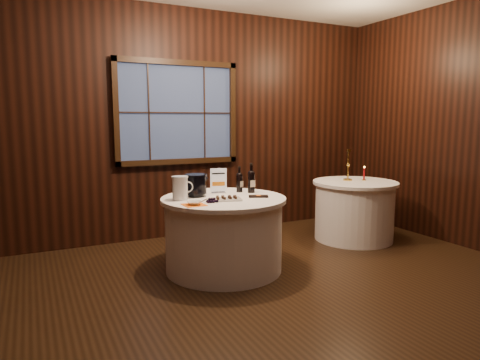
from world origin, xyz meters
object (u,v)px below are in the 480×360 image
glass_pitcher (180,188)px  cracker_bowl (194,203)px  grape_bunch (211,200)px  red_candle (364,175)px  sign_stand (219,185)px  port_bottle_right (251,180)px  brass_candlestick (348,169)px  main_table (224,234)px  side_table (354,210)px  ice_bucket (196,185)px  chocolate_plate (227,198)px  port_bottle_left (239,181)px  chocolate_box (258,196)px

glass_pitcher → cracker_bowl: (0.03, -0.32, -0.10)m
grape_bunch → cracker_bowl: 0.20m
red_candle → sign_stand: bearing=-178.0°
port_bottle_right → brass_candlestick: 1.59m
main_table → red_candle: red_candle is taller
side_table → ice_bucket: bearing=-176.7°
chocolate_plate → grape_bunch: bearing=-166.6°
port_bottle_right → grape_bunch: size_ratio=1.70×
side_table → chocolate_plate: size_ratio=3.30×
main_table → red_candle: size_ratio=6.76×
side_table → chocolate_plate: (-2.04, -0.46, 0.40)m
main_table → port_bottle_left: bearing=37.2°
port_bottle_left → chocolate_plate: bearing=-154.3°
grape_bunch → brass_candlestick: (2.17, 0.60, 0.13)m
chocolate_box → grape_bunch: (-0.54, -0.05, 0.01)m
brass_candlestick → red_candle: (0.20, -0.09, -0.07)m
main_table → side_table: bearing=8.5°
main_table → chocolate_box: (0.33, -0.15, 0.39)m
port_bottle_right → chocolate_plate: 0.52m
chocolate_box → port_bottle_left: bearing=121.1°
side_table → brass_candlestick: bearing=115.3°
port_bottle_right → red_candle: size_ratio=1.71×
port_bottle_left → chocolate_plate: port_bottle_left is taller
main_table → cracker_bowl: cracker_bowl is taller
port_bottle_left → chocolate_plate: size_ratio=0.87×
brass_candlestick → red_candle: 0.23m
chocolate_plate → glass_pitcher: size_ratio=1.39×
port_bottle_right → ice_bucket: port_bottle_right is taller
side_table → port_bottle_left: bearing=-177.3°
main_table → sign_stand: (0.05, 0.23, 0.48)m
main_table → chocolate_box: chocolate_box is taller
port_bottle_left → port_bottle_right: size_ratio=0.88×
sign_stand → glass_pitcher: sign_stand is taller
chocolate_plate → red_candle: (2.19, 0.46, 0.06)m
chocolate_plate → chocolate_box: chocolate_plate is taller
grape_bunch → glass_pitcher: bearing=129.2°
cracker_bowl → grape_bunch: bearing=13.4°
port_bottle_left → chocolate_plate: (-0.33, -0.38, -0.11)m
grape_bunch → cracker_bowl: grape_bunch is taller
cracker_bowl → red_candle: 2.62m
main_table → side_table: 2.02m
main_table → chocolate_box: 0.53m
main_table → chocolate_plate: bearing=-103.6°
ice_bucket → glass_pitcher: 0.23m
sign_stand → chocolate_box: sign_stand is taller
main_table → brass_candlestick: (1.95, 0.40, 0.53)m
sign_stand → ice_bucket: bearing=-153.7°
grape_bunch → brass_candlestick: bearing=15.3°
main_table → grape_bunch: grape_bunch is taller
cracker_bowl → sign_stand: bearing=46.4°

